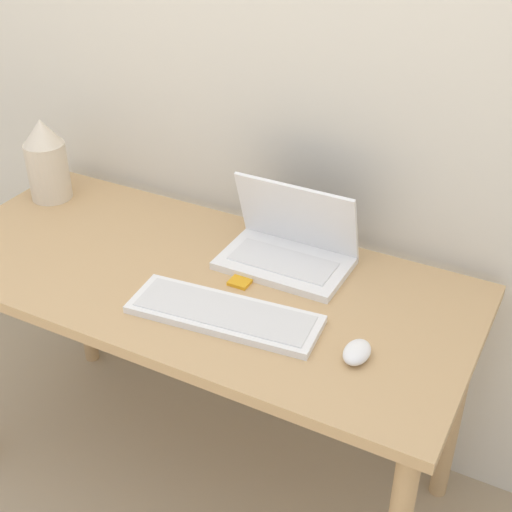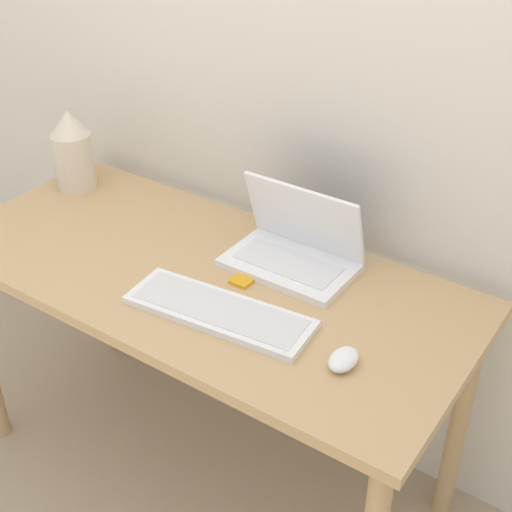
% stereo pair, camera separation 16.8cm
% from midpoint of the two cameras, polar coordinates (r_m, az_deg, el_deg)
% --- Properties ---
extents(wall_back, '(6.00, 0.05, 2.50)m').
position_cam_midpoint_polar(wall_back, '(1.88, -1.91, 17.53)').
color(wall_back, silver).
rests_on(wall_back, ground_plane).
extents(desk, '(1.41, 0.63, 0.73)m').
position_cam_midpoint_polar(desk, '(1.86, -7.36, -3.93)').
color(desk, tan).
rests_on(desk, ground_plane).
extents(laptop, '(0.33, 0.21, 0.21)m').
position_cam_midpoint_polar(laptop, '(1.82, 0.00, 0.71)').
color(laptop, white).
rests_on(laptop, desk).
extents(keyboard, '(0.46, 0.19, 0.02)m').
position_cam_midpoint_polar(keyboard, '(1.65, -5.48, -4.75)').
color(keyboard, white).
rests_on(keyboard, desk).
extents(mouse, '(0.06, 0.09, 0.03)m').
position_cam_midpoint_polar(mouse, '(1.53, 4.96, -7.79)').
color(mouse, white).
rests_on(mouse, desk).
extents(vase, '(0.12, 0.12, 0.25)m').
position_cam_midpoint_polar(vase, '(2.21, -18.56, 7.23)').
color(vase, beige).
rests_on(vase, desk).
extents(mp3_player, '(0.05, 0.06, 0.01)m').
position_cam_midpoint_polar(mp3_player, '(1.77, -3.95, -2.10)').
color(mp3_player, orange).
rests_on(mp3_player, desk).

